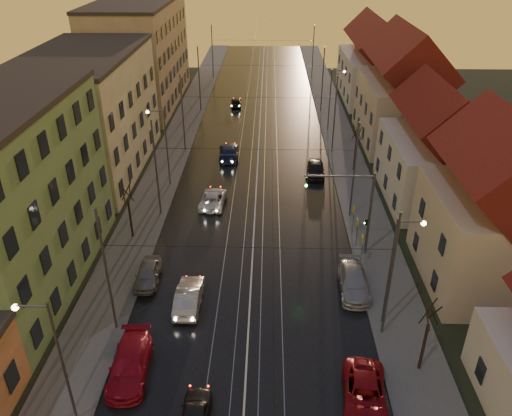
# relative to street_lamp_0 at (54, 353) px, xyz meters

# --- Properties ---
(road) EXTENTS (16.00, 120.00, 0.04)m
(road) POSITION_rel_street_lamp_0_xyz_m (9.10, 38.00, -4.87)
(road) COLOR black
(road) RESTS_ON ground
(sidewalk_left) EXTENTS (4.00, 120.00, 0.15)m
(sidewalk_left) POSITION_rel_street_lamp_0_xyz_m (-0.90, 38.00, -4.81)
(sidewalk_left) COLOR #4C4C4C
(sidewalk_left) RESTS_ON ground
(sidewalk_right) EXTENTS (4.00, 120.00, 0.15)m
(sidewalk_right) POSITION_rel_street_lamp_0_xyz_m (19.10, 38.00, -4.81)
(sidewalk_right) COLOR #4C4C4C
(sidewalk_right) RESTS_ON ground
(tram_rail_0) EXTENTS (0.06, 120.00, 0.03)m
(tram_rail_0) POSITION_rel_street_lamp_0_xyz_m (6.90, 38.00, -4.83)
(tram_rail_0) COLOR gray
(tram_rail_0) RESTS_ON road
(tram_rail_1) EXTENTS (0.06, 120.00, 0.03)m
(tram_rail_1) POSITION_rel_street_lamp_0_xyz_m (8.33, 38.00, -4.83)
(tram_rail_1) COLOR gray
(tram_rail_1) RESTS_ON road
(tram_rail_2) EXTENTS (0.06, 120.00, 0.03)m
(tram_rail_2) POSITION_rel_street_lamp_0_xyz_m (9.87, 38.00, -4.83)
(tram_rail_2) COLOR gray
(tram_rail_2) RESTS_ON road
(tram_rail_3) EXTENTS (0.06, 120.00, 0.03)m
(tram_rail_3) POSITION_rel_street_lamp_0_xyz_m (11.30, 38.00, -4.83)
(tram_rail_3) COLOR gray
(tram_rail_3) RESTS_ON road
(apartment_left_2) EXTENTS (10.00, 20.00, 12.00)m
(apartment_left_2) POSITION_rel_street_lamp_0_xyz_m (-8.40, 32.00, 1.11)
(apartment_left_2) COLOR #B1AA89
(apartment_left_2) RESTS_ON ground
(apartment_left_3) EXTENTS (10.00, 24.00, 14.00)m
(apartment_left_3) POSITION_rel_street_lamp_0_xyz_m (-8.40, 56.00, 2.11)
(apartment_left_3) COLOR #937C5F
(apartment_left_3) RESTS_ON ground
(house_right_1) EXTENTS (8.67, 10.20, 10.80)m
(house_right_1) POSITION_rel_street_lamp_0_xyz_m (26.10, 13.00, 0.56)
(house_right_1) COLOR #BAAA8F
(house_right_1) RESTS_ON ground
(house_right_2) EXTENTS (9.18, 12.24, 9.20)m
(house_right_2) POSITION_rel_street_lamp_0_xyz_m (26.10, 26.00, -0.24)
(house_right_2) COLOR silver
(house_right_2) RESTS_ON ground
(house_right_3) EXTENTS (9.18, 14.28, 11.50)m
(house_right_3) POSITION_rel_street_lamp_0_xyz_m (26.10, 41.00, 0.92)
(house_right_3) COLOR #BAAA8F
(house_right_3) RESTS_ON ground
(house_right_4) EXTENTS (9.18, 16.32, 10.00)m
(house_right_4) POSITION_rel_street_lamp_0_xyz_m (26.10, 59.00, 0.16)
(house_right_4) COLOR silver
(house_right_4) RESTS_ON ground
(catenary_pole_l_1) EXTENTS (0.16, 0.16, 9.00)m
(catenary_pole_l_1) POSITION_rel_street_lamp_0_xyz_m (0.50, 7.00, -0.39)
(catenary_pole_l_1) COLOR #595B60
(catenary_pole_l_1) RESTS_ON ground
(catenary_pole_r_1) EXTENTS (0.16, 0.16, 9.00)m
(catenary_pole_r_1) POSITION_rel_street_lamp_0_xyz_m (17.70, 7.00, -0.39)
(catenary_pole_r_1) COLOR #595B60
(catenary_pole_r_1) RESTS_ON ground
(catenary_pole_l_2) EXTENTS (0.16, 0.16, 9.00)m
(catenary_pole_l_2) POSITION_rel_street_lamp_0_xyz_m (0.50, 22.00, -0.39)
(catenary_pole_l_2) COLOR #595B60
(catenary_pole_l_2) RESTS_ON ground
(catenary_pole_r_2) EXTENTS (0.16, 0.16, 9.00)m
(catenary_pole_r_2) POSITION_rel_street_lamp_0_xyz_m (17.70, 22.00, -0.39)
(catenary_pole_r_2) COLOR #595B60
(catenary_pole_r_2) RESTS_ON ground
(catenary_pole_l_3) EXTENTS (0.16, 0.16, 9.00)m
(catenary_pole_l_3) POSITION_rel_street_lamp_0_xyz_m (0.50, 37.00, -0.39)
(catenary_pole_l_3) COLOR #595B60
(catenary_pole_l_3) RESTS_ON ground
(catenary_pole_r_3) EXTENTS (0.16, 0.16, 9.00)m
(catenary_pole_r_3) POSITION_rel_street_lamp_0_xyz_m (17.70, 37.00, -0.39)
(catenary_pole_r_3) COLOR #595B60
(catenary_pole_r_3) RESTS_ON ground
(catenary_pole_l_4) EXTENTS (0.16, 0.16, 9.00)m
(catenary_pole_l_4) POSITION_rel_street_lamp_0_xyz_m (0.50, 52.00, -0.39)
(catenary_pole_l_4) COLOR #595B60
(catenary_pole_l_4) RESTS_ON ground
(catenary_pole_r_4) EXTENTS (0.16, 0.16, 9.00)m
(catenary_pole_r_4) POSITION_rel_street_lamp_0_xyz_m (17.70, 52.00, -0.39)
(catenary_pole_r_4) COLOR #595B60
(catenary_pole_r_4) RESTS_ON ground
(catenary_pole_l_5) EXTENTS (0.16, 0.16, 9.00)m
(catenary_pole_l_5) POSITION_rel_street_lamp_0_xyz_m (0.50, 70.00, -0.39)
(catenary_pole_l_5) COLOR #595B60
(catenary_pole_l_5) RESTS_ON ground
(catenary_pole_r_5) EXTENTS (0.16, 0.16, 9.00)m
(catenary_pole_r_5) POSITION_rel_street_lamp_0_xyz_m (17.70, 70.00, -0.39)
(catenary_pole_r_5) COLOR #595B60
(catenary_pole_r_5) RESTS_ON ground
(street_lamp_0) EXTENTS (1.75, 0.32, 8.00)m
(street_lamp_0) POSITION_rel_street_lamp_0_xyz_m (0.00, 0.00, 0.00)
(street_lamp_0) COLOR #595B60
(street_lamp_0) RESTS_ON ground
(street_lamp_1) EXTENTS (1.75, 0.32, 8.00)m
(street_lamp_1) POSITION_rel_street_lamp_0_xyz_m (18.21, 8.00, 0.00)
(street_lamp_1) COLOR #595B60
(street_lamp_1) RESTS_ON ground
(street_lamp_2) EXTENTS (1.75, 0.32, 8.00)m
(street_lamp_2) POSITION_rel_street_lamp_0_xyz_m (0.00, 28.00, 0.00)
(street_lamp_2) COLOR #595B60
(street_lamp_2) RESTS_ON ground
(street_lamp_3) EXTENTS (1.75, 0.32, 8.00)m
(street_lamp_3) POSITION_rel_street_lamp_0_xyz_m (18.21, 44.00, 0.00)
(street_lamp_3) COLOR #595B60
(street_lamp_3) RESTS_ON ground
(traffic_light_mast) EXTENTS (5.30, 0.32, 7.20)m
(traffic_light_mast) POSITION_rel_street_lamp_0_xyz_m (17.10, 16.00, -0.29)
(traffic_light_mast) COLOR #595B60
(traffic_light_mast) RESTS_ON ground
(bare_tree_0) EXTENTS (1.09, 1.09, 5.11)m
(bare_tree_0) POSITION_rel_street_lamp_0_xyz_m (-1.09, 18.00, -2.40)
(bare_tree_0) COLOR black
(bare_tree_0) RESTS_ON ground
(bare_tree_1) EXTENTS (1.09, 1.09, 5.11)m
(bare_tree_1) POSITION_rel_street_lamp_0_xyz_m (19.31, 4.00, -2.40)
(bare_tree_1) COLOR black
(bare_tree_1) RESTS_ON ground
(bare_tree_2) EXTENTS (1.09, 1.09, 5.11)m
(bare_tree_2) POSITION_rel_street_lamp_0_xyz_m (19.51, 32.00, -2.40)
(bare_tree_2) COLOR black
(bare_tree_2) RESTS_ON ground
(driving_car_0) EXTENTS (1.57, 3.83, 1.30)m
(driving_car_0) POSITION_rel_street_lamp_0_xyz_m (6.59, -0.06, -4.24)
(driving_car_0) COLOR black
(driving_car_0) RESTS_ON ground
(driving_car_1) EXTENTS (1.62, 4.62, 1.52)m
(driving_car_1) POSITION_rel_street_lamp_0_xyz_m (4.92, 9.46, -4.12)
(driving_car_1) COLOR #ACACB1
(driving_car_1) RESTS_ON ground
(driving_car_2) EXTENTS (2.48, 4.86, 1.32)m
(driving_car_2) POSITION_rel_street_lamp_0_xyz_m (5.12, 23.92, -4.23)
(driving_car_2) COLOR silver
(driving_car_2) RESTS_ON ground
(driving_car_3) EXTENTS (2.51, 5.48, 1.55)m
(driving_car_3) POSITION_rel_street_lamp_0_xyz_m (5.79, 35.07, -4.11)
(driving_car_3) COLOR #19234C
(driving_car_3) RESTS_ON ground
(driving_car_4) EXTENTS (1.66, 3.76, 1.26)m
(driving_car_4) POSITION_rel_street_lamp_0_xyz_m (5.46, 54.04, -4.26)
(driving_car_4) COLOR black
(driving_car_4) RESTS_ON ground
(parked_left_2) EXTENTS (2.39, 5.30, 1.51)m
(parked_left_2) POSITION_rel_street_lamp_0_xyz_m (2.37, 3.27, -4.13)
(parked_left_2) COLOR #AB1125
(parked_left_2) RESTS_ON ground
(parked_left_3) EXTENTS (1.71, 4.05, 1.37)m
(parked_left_3) POSITION_rel_street_lamp_0_xyz_m (1.50, 12.06, -4.20)
(parked_left_3) COLOR gray
(parked_left_3) RESTS_ON ground
(parked_right_0) EXTENTS (2.83, 5.24, 1.40)m
(parked_right_0) POSITION_rel_street_lamp_0_xyz_m (15.66, 1.50, -4.19)
(parked_right_0) COLOR maroon
(parked_right_0) RESTS_ON ground
(parked_right_1) EXTENTS (2.17, 5.07, 1.46)m
(parked_right_1) POSITION_rel_street_lamp_0_xyz_m (16.48, 11.39, -4.16)
(parked_right_1) COLOR #A7A6AB
(parked_right_1) RESTS_ON ground
(parked_right_2) EXTENTS (1.94, 4.43, 1.49)m
(parked_right_2) POSITION_rel_street_lamp_0_xyz_m (15.30, 30.61, -4.14)
(parked_right_2) COLOR black
(parked_right_2) RESTS_ON ground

